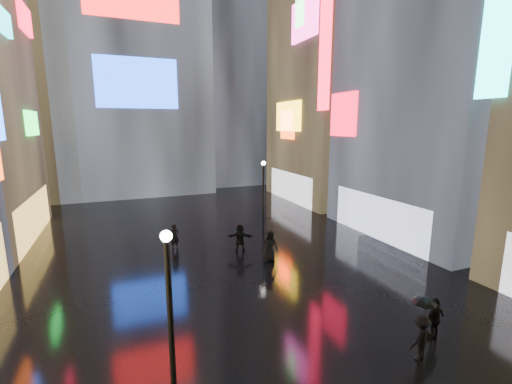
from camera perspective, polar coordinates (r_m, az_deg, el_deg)
ground at (r=23.12m, az=-7.50°, el=-8.68°), size 140.00×140.00×0.00m
building_right_mid at (r=28.86m, az=29.49°, el=24.20°), size 10.28×13.70×30.00m
building_right_far at (r=38.20m, az=13.08°, el=20.12°), size 10.28×12.00×28.00m
tower_main at (r=47.06m, az=-20.47°, el=26.73°), size 16.00×14.20×42.00m
tower_flank_right at (r=50.10m, az=-5.32°, el=21.61°), size 12.00×12.00×34.00m
tower_flank_left at (r=44.31m, az=-34.56°, el=15.95°), size 10.00×10.00×26.00m
lamp_near at (r=9.72m, az=-14.12°, el=-19.02°), size 0.30×0.30×5.20m
lamp_far at (r=25.33m, az=1.25°, el=0.07°), size 0.30×0.30×5.20m
pedestrian_2 at (r=13.58m, az=25.70°, el=-21.01°), size 1.13×0.80×1.59m
pedestrian_3 at (r=14.82m, az=27.65°, el=-18.26°), size 1.00×0.52×1.63m
pedestrian_4 at (r=20.04m, az=2.28°, el=-8.93°), size 0.95×0.66×1.84m
pedestrian_5 at (r=21.47m, az=-2.67°, el=-7.66°), size 1.71×1.12×1.77m
pedestrian_6 at (r=22.48m, az=-13.36°, el=-7.24°), size 0.71×0.60×1.66m
umbrella_1 at (r=13.04m, az=26.13°, el=-16.74°), size 0.98×0.98×0.68m
umbrella_2 at (r=19.62m, az=2.31°, el=-5.26°), size 1.19×1.18×0.82m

